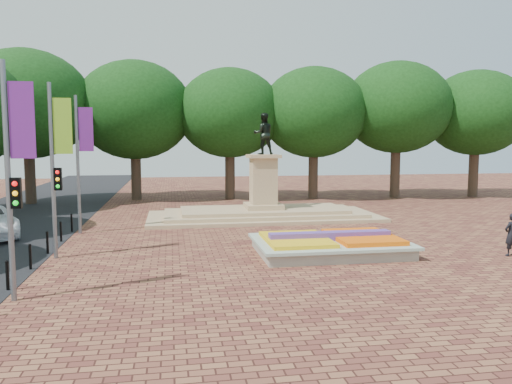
{
  "coord_description": "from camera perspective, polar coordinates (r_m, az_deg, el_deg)",
  "views": [
    {
      "loc": [
        -5.55,
        -21.86,
        4.69
      ],
      "look_at": [
        -1.42,
        2.35,
        2.2
      ],
      "focal_mm": 35.0,
      "sensor_mm": 36.0,
      "label": 1
    }
  ],
  "objects": [
    {
      "name": "flower_bed",
      "position": [
        21.36,
        8.51,
        -5.92
      ],
      "size": [
        6.3,
        4.3,
        0.91
      ],
      "color": "gray",
      "rests_on": "ground"
    },
    {
      "name": "ground",
      "position": [
        23.03,
        4.5,
        -5.98
      ],
      "size": [
        90.0,
        90.0,
        0.0
      ],
      "primitive_type": "plane",
      "color": "brown",
      "rests_on": "ground"
    },
    {
      "name": "monument",
      "position": [
        30.61,
        0.84,
        -1.36
      ],
      "size": [
        14.0,
        6.0,
        6.4
      ],
      "color": "tan",
      "rests_on": "ground"
    },
    {
      "name": "tree_row_back",
      "position": [
        40.68,
        1.52,
        8.58
      ],
      "size": [
        44.8,
        8.8,
        10.43
      ],
      "color": "#35281D",
      "rests_on": "ground"
    },
    {
      "name": "bollard_row",
      "position": [
        21.41,
        -23.53,
        -5.91
      ],
      "size": [
        0.12,
        13.12,
        0.98
      ],
      "color": "black",
      "rests_on": "ground"
    },
    {
      "name": "pedestrian",
      "position": [
        23.04,
        27.15,
        -4.35
      ],
      "size": [
        0.72,
        0.55,
        1.77
      ],
      "primitive_type": "imported",
      "rotation": [
        0.0,
        0.0,
        3.35
      ],
      "color": "black",
      "rests_on": "ground"
    },
    {
      "name": "banner_poles",
      "position": [
        21.06,
        -22.12,
        3.15
      ],
      "size": [
        0.88,
        11.17,
        7.0
      ],
      "color": "slate",
      "rests_on": "ground"
    }
  ]
}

